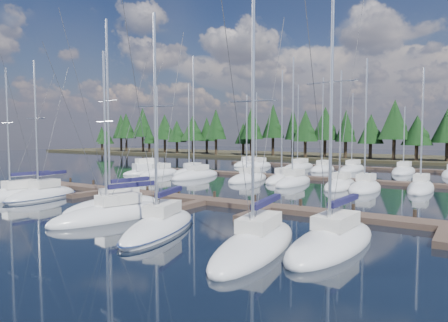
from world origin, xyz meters
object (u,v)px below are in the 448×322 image
Objects in this scene: motor_yacht_left at (148,171)px; front_sailboat_6 at (333,242)px; front_sailboat_1 at (42,195)px; front_sailboat_0 at (15,196)px; front_sailboat_3 at (113,215)px; main_dock at (204,202)px; front_sailboat_4 at (160,227)px; front_sailboat_5 at (256,245)px; front_sailboat_2 at (115,206)px.

front_sailboat_6 is at bearing -33.56° from motor_yacht_left.
front_sailboat_0 is at bearing -138.30° from front_sailboat_1.
front_sailboat_6 is at bearing 4.96° from front_sailboat_3.
main_dock is at bearing -36.76° from motor_yacht_left.
front_sailboat_3 is at bearing -175.04° from front_sailboat_6.
main_dock is 9.87m from front_sailboat_4.
front_sailboat_1 is 0.86× the size of front_sailboat_6.
front_sailboat_3 is (-1.81, -8.22, 0.08)m from main_dock.
front_sailboat_5 is 0.88× the size of front_sailboat_6.
front_sailboat_1 is at bearing 177.34° from front_sailboat_6.
front_sailboat_0 is at bearing -155.75° from main_dock.
motor_yacht_left is at bearing 129.31° from front_sailboat_3.
front_sailboat_5 is (14.27, -3.56, -0.02)m from front_sailboat_2.
front_sailboat_4 reaches higher than front_sailboat_5.
front_sailboat_0 is 14.11m from front_sailboat_3.
front_sailboat_1 is at bearing -70.52° from motor_yacht_left.
front_sailboat_6 reaches higher than front_sailboat_1.
front_sailboat_4 is at bearing -11.25° from front_sailboat_3.
front_sailboat_3 is 0.90× the size of front_sailboat_4.
front_sailboat_1 is 17.97m from front_sailboat_4.
front_sailboat_3 is at bearing -4.35° from front_sailboat_0.
front_sailboat_4 is (17.60, -3.62, -0.00)m from front_sailboat_1.
front_sailboat_4 is at bearing -45.32° from motor_yacht_left.
front_sailboat_3 reaches higher than main_dock.
front_sailboat_3 is at bearing -102.43° from main_dock.
front_sailboat_5 is (11.91, -1.27, 0.00)m from front_sailboat_3.
front_sailboat_4 is at bearing 178.00° from front_sailboat_5.
front_sailboat_1 is at bearing 168.39° from front_sailboat_4.
front_sailboat_5 is at bearing -2.00° from front_sailboat_4.
front_sailboat_4 is at bearing -23.68° from front_sailboat_2.
front_sailboat_2 is at bearing -1.64° from front_sailboat_1.
front_sailboat_6 is at bearing 39.62° from front_sailboat_5.
front_sailboat_3 is 15.07m from front_sailboat_6.
front_sailboat_2 reaches higher than front_sailboat_1.
front_sailboat_6 reaches higher than front_sailboat_4.
motor_yacht_left is (-25.42, 25.70, 0.15)m from front_sailboat_4.
front_sailboat_2 reaches higher than motor_yacht_left.
front_sailboat_3 is (14.07, -1.07, -0.01)m from front_sailboat_0.
main_dock is 3.23× the size of front_sailboat_4.
front_sailboat_5 is at bearing -140.38° from front_sailboat_6.
front_sailboat_3 is 1.51× the size of motor_yacht_left.
front_sailboat_6 is (9.79, 2.34, 0.01)m from front_sailboat_4.
front_sailboat_4 is 10.07m from front_sailboat_6.
front_sailboat_0 is 0.95× the size of front_sailboat_1.
front_sailboat_5 is at bearing -38.94° from motor_yacht_left.
motor_yacht_left is (-22.00, 16.44, 0.23)m from main_dock.
front_sailboat_2 reaches higher than main_dock.
front_sailboat_2 is 1.12× the size of front_sailboat_4.
motor_yacht_left is at bearing 146.44° from front_sailboat_6.
front_sailboat_6 is at bearing 0.46° from front_sailboat_0.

